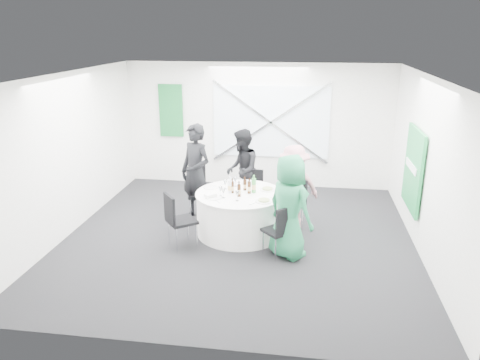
# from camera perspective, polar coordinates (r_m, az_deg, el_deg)

# --- Properties ---
(floor) EXTENTS (6.00, 6.00, 0.00)m
(floor) POSITION_cam_1_polar(r_m,az_deg,el_deg) (8.26, -0.20, -7.04)
(floor) COLOR black
(floor) RESTS_ON ground
(ceiling) EXTENTS (6.00, 6.00, 0.00)m
(ceiling) POSITION_cam_1_polar(r_m,az_deg,el_deg) (7.52, -0.22, 12.69)
(ceiling) COLOR white
(ceiling) RESTS_ON wall_back
(wall_back) EXTENTS (6.00, 0.00, 6.00)m
(wall_back) POSITION_cam_1_polar(r_m,az_deg,el_deg) (10.67, 2.16, 6.65)
(wall_back) COLOR silver
(wall_back) RESTS_ON floor
(wall_front) EXTENTS (6.00, 0.00, 6.00)m
(wall_front) POSITION_cam_1_polar(r_m,az_deg,el_deg) (5.00, -5.29, -6.86)
(wall_front) COLOR silver
(wall_front) RESTS_ON floor
(wall_left) EXTENTS (0.00, 6.00, 6.00)m
(wall_left) POSITION_cam_1_polar(r_m,az_deg,el_deg) (8.72, -20.14, 2.97)
(wall_left) COLOR silver
(wall_left) RESTS_ON floor
(wall_right) EXTENTS (0.00, 6.00, 6.00)m
(wall_right) POSITION_cam_1_polar(r_m,az_deg,el_deg) (7.93, 21.78, 1.35)
(wall_right) COLOR silver
(wall_right) RESTS_ON floor
(window_panel) EXTENTS (2.60, 0.03, 1.60)m
(window_panel) POSITION_cam_1_polar(r_m,az_deg,el_deg) (10.58, 3.77, 7.09)
(window_panel) COLOR silver
(window_panel) RESTS_ON wall_back
(window_brace_a) EXTENTS (2.63, 0.05, 1.84)m
(window_brace_a) POSITION_cam_1_polar(r_m,az_deg,el_deg) (10.55, 3.76, 7.05)
(window_brace_a) COLOR silver
(window_brace_a) RESTS_ON window_panel
(window_brace_b) EXTENTS (2.63, 0.05, 1.84)m
(window_brace_b) POSITION_cam_1_polar(r_m,az_deg,el_deg) (10.55, 3.76, 7.05)
(window_brace_b) COLOR silver
(window_brace_b) RESTS_ON window_panel
(green_banner) EXTENTS (0.55, 0.04, 1.20)m
(green_banner) POSITION_cam_1_polar(r_m,az_deg,el_deg) (10.96, -8.42, 8.37)
(green_banner) COLOR #125B2F
(green_banner) RESTS_ON wall_back
(green_sign) EXTENTS (0.05, 1.20, 1.40)m
(green_sign) POSITION_cam_1_polar(r_m,az_deg,el_deg) (8.53, 20.36, 1.23)
(green_sign) COLOR #18873E
(green_sign) RESTS_ON wall_right
(banquet_table) EXTENTS (1.56, 1.56, 0.76)m
(banquet_table) POSITION_cam_1_polar(r_m,az_deg,el_deg) (8.29, 0.00, -4.08)
(banquet_table) COLOR white
(banquet_table) RESTS_ON floor
(chair_back) EXTENTS (0.43, 0.44, 0.87)m
(chair_back) POSITION_cam_1_polar(r_m,az_deg,el_deg) (9.17, 1.53, -1.04)
(chair_back) COLOR black
(chair_back) RESTS_ON floor
(chair_back_left) EXTENTS (0.65, 0.64, 1.01)m
(chair_back_left) POSITION_cam_1_polar(r_m,az_deg,el_deg) (9.01, -4.85, -0.85)
(chair_back_left) COLOR black
(chair_back_left) RESTS_ON floor
(chair_back_right) EXTENTS (0.57, 0.56, 0.94)m
(chair_back_right) POSITION_cam_1_polar(r_m,az_deg,el_deg) (8.56, 6.77, -2.26)
(chair_back_right) COLOR black
(chair_back_right) RESTS_ON floor
(chair_front_right) EXTENTS (0.57, 0.57, 0.88)m
(chair_front_right) POSITION_cam_1_polar(r_m,az_deg,el_deg) (7.41, 5.00, -5.79)
(chair_front_right) COLOR black
(chair_front_right) RESTS_ON floor
(chair_front_left) EXTENTS (0.61, 0.60, 0.95)m
(chair_front_left) POSITION_cam_1_polar(r_m,az_deg,el_deg) (7.75, -7.72, -4.45)
(chair_front_left) COLOR black
(chair_front_left) RESTS_ON floor
(person_man_back_left) EXTENTS (0.80, 0.73, 1.84)m
(person_man_back_left) POSITION_cam_1_polar(r_m,az_deg,el_deg) (8.80, -5.42, 0.90)
(person_man_back_left) COLOR black
(person_man_back_left) RESTS_ON floor
(person_man_back) EXTENTS (0.52, 0.84, 1.64)m
(person_man_back) POSITION_cam_1_polar(r_m,az_deg,el_deg) (9.26, 0.24, 1.20)
(person_man_back) COLOR black
(person_man_back) RESTS_ON floor
(person_woman_pink) EXTENTS (1.10, 0.85, 1.54)m
(person_woman_pink) POSITION_cam_1_polar(r_m,az_deg,el_deg) (8.49, 6.54, -0.83)
(person_woman_pink) COLOR #BC7A82
(person_woman_pink) RESTS_ON floor
(person_woman_green) EXTENTS (0.97, 0.94, 1.68)m
(person_woman_green) POSITION_cam_1_polar(r_m,az_deg,el_deg) (7.35, 6.03, -3.27)
(person_woman_green) COLOR #217C4F
(person_woman_green) RESTS_ON floor
(plate_back) EXTENTS (0.28, 0.28, 0.01)m
(plate_back) POSITION_cam_1_polar(r_m,az_deg,el_deg) (8.65, 1.11, -0.40)
(plate_back) COLOR white
(plate_back) RESTS_ON banquet_table
(plate_back_left) EXTENTS (0.27, 0.27, 0.01)m
(plate_back_left) POSITION_cam_1_polar(r_m,az_deg,el_deg) (8.45, -3.60, -0.88)
(plate_back_left) COLOR white
(plate_back_left) RESTS_ON banquet_table
(plate_back_right) EXTENTS (0.28, 0.28, 0.04)m
(plate_back_right) POSITION_cam_1_polar(r_m,az_deg,el_deg) (8.32, 3.37, -1.12)
(plate_back_right) COLOR white
(plate_back_right) RESTS_ON banquet_table
(plate_front_right) EXTENTS (0.29, 0.29, 0.04)m
(plate_front_right) POSITION_cam_1_polar(r_m,az_deg,el_deg) (7.76, 2.93, -2.54)
(plate_front_right) COLOR white
(plate_front_right) RESTS_ON banquet_table
(plate_front_left) EXTENTS (0.26, 0.26, 0.01)m
(plate_front_left) POSITION_cam_1_polar(r_m,az_deg,el_deg) (7.93, -3.28, -2.17)
(plate_front_left) COLOR white
(plate_front_left) RESTS_ON banquet_table
(napkin) EXTENTS (0.23, 0.22, 0.05)m
(napkin) POSITION_cam_1_polar(r_m,az_deg,el_deg) (7.95, -3.63, -1.85)
(napkin) COLOR white
(napkin) RESTS_ON plate_front_left
(beer_bottle_a) EXTENTS (0.06, 0.06, 0.27)m
(beer_bottle_a) POSITION_cam_1_polar(r_m,az_deg,el_deg) (8.13, -0.95, -0.90)
(beer_bottle_a) COLOR #391C0A
(beer_bottle_a) RESTS_ON banquet_table
(beer_bottle_b) EXTENTS (0.06, 0.06, 0.25)m
(beer_bottle_b) POSITION_cam_1_polar(r_m,az_deg,el_deg) (8.27, 0.60, -0.63)
(beer_bottle_b) COLOR #391C0A
(beer_bottle_b) RESTS_ON banquet_table
(beer_bottle_c) EXTENTS (0.06, 0.06, 0.28)m
(beer_bottle_c) POSITION_cam_1_polar(r_m,az_deg,el_deg) (8.10, 1.13, -0.94)
(beer_bottle_c) COLOR #391C0A
(beer_bottle_c) RESTS_ON banquet_table
(beer_bottle_d) EXTENTS (0.06, 0.06, 0.27)m
(beer_bottle_d) POSITION_cam_1_polar(r_m,az_deg,el_deg) (7.96, -0.12, -1.30)
(beer_bottle_d) COLOR #391C0A
(beer_bottle_d) RESTS_ON banquet_table
(green_water_bottle) EXTENTS (0.08, 0.08, 0.32)m
(green_water_bottle) POSITION_cam_1_polar(r_m,az_deg,el_deg) (8.15, 1.69, -0.69)
(green_water_bottle) COLOR green
(green_water_bottle) RESTS_ON banquet_table
(clear_water_bottle) EXTENTS (0.08, 0.08, 0.30)m
(clear_water_bottle) POSITION_cam_1_polar(r_m,az_deg,el_deg) (8.13, -1.24, -0.79)
(clear_water_bottle) COLOR white
(clear_water_bottle) RESTS_ON banquet_table
(wine_glass_a) EXTENTS (0.07, 0.07, 0.17)m
(wine_glass_a) POSITION_cam_1_polar(r_m,az_deg,el_deg) (8.42, -1.08, -0.06)
(wine_glass_a) COLOR white
(wine_glass_a) RESTS_ON banquet_table
(wine_glass_b) EXTENTS (0.07, 0.07, 0.17)m
(wine_glass_b) POSITION_cam_1_polar(r_m,az_deg,el_deg) (7.99, -2.41, -1.09)
(wine_glass_b) COLOR white
(wine_glass_b) RESTS_ON banquet_table
(wine_glass_c) EXTENTS (0.07, 0.07, 0.17)m
(wine_glass_c) POSITION_cam_1_polar(r_m,az_deg,el_deg) (8.32, -1.81, -0.30)
(wine_glass_c) COLOR white
(wine_glass_c) RESTS_ON banquet_table
(wine_glass_d) EXTENTS (0.07, 0.07, 0.17)m
(wine_glass_d) POSITION_cam_1_polar(r_m,az_deg,el_deg) (7.75, -0.34, -1.68)
(wine_glass_d) COLOR white
(wine_glass_d) RESTS_ON banquet_table
(wine_glass_e) EXTENTS (0.07, 0.07, 0.17)m
(wine_glass_e) POSITION_cam_1_polar(r_m,az_deg,el_deg) (7.89, -2.04, -1.33)
(wine_glass_e) COLOR white
(wine_glass_e) RESTS_ON banquet_table
(wine_glass_f) EXTENTS (0.07, 0.07, 0.17)m
(wine_glass_f) POSITION_cam_1_polar(r_m,az_deg,el_deg) (8.47, -0.57, 0.04)
(wine_glass_f) COLOR white
(wine_glass_f) RESTS_ON banquet_table
(fork_a) EXTENTS (0.11, 0.12, 0.01)m
(fork_a) POSITION_cam_1_polar(r_m,az_deg,el_deg) (7.65, 1.53, -2.93)
(fork_a) COLOR silver
(fork_a) RESTS_ON banquet_table
(knife_a) EXTENTS (0.10, 0.13, 0.01)m
(knife_a) POSITION_cam_1_polar(r_m,az_deg,el_deg) (7.92, 3.69, -2.23)
(knife_a) COLOR silver
(knife_a) RESTS_ON banquet_table
(fork_b) EXTENTS (0.09, 0.14, 0.01)m
(fork_b) POSITION_cam_1_polar(r_m,az_deg,el_deg) (8.62, -2.08, -0.51)
(fork_b) COLOR silver
(fork_b) RESTS_ON banquet_table
(knife_b) EXTENTS (0.10, 0.13, 0.01)m
(knife_b) POSITION_cam_1_polar(r_m,az_deg,el_deg) (8.40, -3.56, -1.02)
(knife_b) COLOR silver
(knife_b) RESTS_ON banquet_table
(fork_c) EXTENTS (0.15, 0.02, 0.01)m
(fork_c) POSITION_cam_1_polar(r_m,az_deg,el_deg) (8.66, 1.47, -0.41)
(fork_c) COLOR silver
(fork_c) RESTS_ON banquet_table
(knife_c) EXTENTS (0.15, 0.02, 0.01)m
(knife_c) POSITION_cam_1_polar(r_m,az_deg,el_deg) (8.70, -0.42, -0.32)
(knife_c) COLOR silver
(knife_c) RESTS_ON banquet_table
(fork_d) EXTENTS (0.10, 0.13, 0.01)m
(fork_d) POSITION_cam_1_polar(r_m,az_deg,el_deg) (8.09, -4.03, -1.79)
(fork_d) COLOR silver
(fork_d) RESTS_ON banquet_table
(knife_d) EXTENTS (0.11, 0.12, 0.01)m
(knife_d) POSITION_cam_1_polar(r_m,az_deg,el_deg) (7.75, -2.72, -2.68)
(knife_d) COLOR silver
(knife_d) RESTS_ON banquet_table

